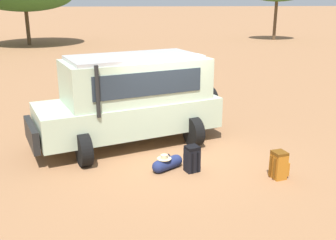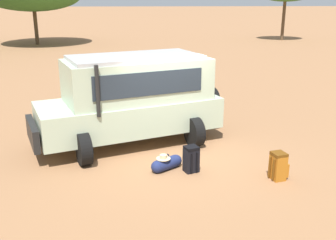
{
  "view_description": "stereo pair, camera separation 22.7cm",
  "coord_description": "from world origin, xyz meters",
  "views": [
    {
      "loc": [
        -1.06,
        -9.46,
        3.93
      ],
      "look_at": [
        -0.18,
        -0.2,
        1.0
      ],
      "focal_mm": 42.0,
      "sensor_mm": 36.0,
      "label": 1
    },
    {
      "loc": [
        -0.84,
        -9.48,
        3.93
      ],
      "look_at": [
        -0.18,
        -0.2,
        1.0
      ],
      "focal_mm": 42.0,
      "sensor_mm": 36.0,
      "label": 2
    }
  ],
  "objects": [
    {
      "name": "duffel_bag_low_black_case",
      "position": [
        -0.26,
        -0.94,
        0.16
      ],
      "size": [
        0.75,
        0.62,
        0.4
      ],
      "color": "navy",
      "rests_on": "ground_plane"
    },
    {
      "name": "ground_plane",
      "position": [
        0.0,
        0.0,
        0.0
      ],
      "size": [
        320.0,
        320.0,
        0.0
      ],
      "primitive_type": "plane",
      "color": "#936642"
    },
    {
      "name": "backpack_cluster_center",
      "position": [
        0.3,
        -1.08,
        0.3
      ],
      "size": [
        0.39,
        0.43,
        0.63
      ],
      "color": "black",
      "rests_on": "ground_plane"
    },
    {
      "name": "backpack_beside_front_wheel",
      "position": [
        2.2,
        -1.63,
        0.31
      ],
      "size": [
        0.43,
        0.39,
        0.64
      ],
      "color": "#B26619",
      "rests_on": "ground_plane"
    },
    {
      "name": "safari_vehicle",
      "position": [
        -1.06,
        0.98,
        1.29
      ],
      "size": [
        5.42,
        3.73,
        2.44
      ],
      "color": "#B2C6A8",
      "rests_on": "ground_plane"
    }
  ]
}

